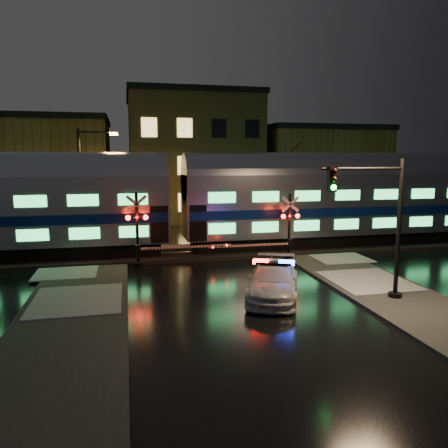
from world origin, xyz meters
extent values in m
plane|color=black|center=(0.00, 0.00, 0.00)|extent=(120.00, 120.00, 0.00)
cube|color=black|center=(0.00, 5.00, 0.12)|extent=(90.00, 4.20, 0.24)
cube|color=#2D2D2D|center=(-6.50, -6.00, 0.06)|extent=(4.00, 20.00, 0.12)
cube|color=#2D2D2D|center=(6.50, -6.00, 0.06)|extent=(4.00, 20.00, 0.12)
cube|color=brown|center=(-13.00, 22.00, 4.50)|extent=(14.00, 10.00, 9.00)
cube|color=brown|center=(2.00, 22.50, 5.75)|extent=(12.00, 11.00, 11.50)
cube|color=brown|center=(15.00, 22.00, 4.25)|extent=(12.00, 10.00, 8.50)
cube|color=black|center=(11.42, 5.00, 0.64)|extent=(24.00, 2.40, 0.80)
cube|color=#B7BAC1|center=(11.42, 5.00, 2.94)|extent=(25.00, 3.05, 3.80)
cube|color=navy|center=(11.42, 5.00, 2.54)|extent=(24.75, 3.09, 0.55)
cube|color=#3ADE6C|center=(11.42, 3.45, 1.79)|extent=(21.00, 0.05, 0.62)
cube|color=#3ADE6C|center=(11.42, 3.45, 3.59)|extent=(21.00, 0.05, 0.62)
cylinder|color=#B7BAC1|center=(11.42, 5.00, 4.64)|extent=(25.00, 3.05, 3.05)
imported|color=silver|center=(1.51, -3.96, 0.72)|extent=(3.73, 5.33, 1.43)
cube|color=black|center=(1.51, -3.96, 1.47)|extent=(1.53, 0.92, 0.10)
cube|color=#FF0C05|center=(1.01, -3.76, 1.51)|extent=(0.73, 0.56, 0.17)
cube|color=#1426FF|center=(2.01, -4.16, 1.51)|extent=(0.73, 0.56, 0.17)
cylinder|color=black|center=(4.62, 2.40, 0.14)|extent=(0.48, 0.48, 0.29)
cylinder|color=black|center=(4.62, 2.40, 1.90)|extent=(0.15, 0.15, 3.80)
sphere|color=#FF0C05|center=(4.19, 2.22, 2.57)|extent=(0.25, 0.25, 0.25)
sphere|color=#FF0C05|center=(5.05, 2.22, 2.57)|extent=(0.25, 0.25, 0.25)
cube|color=white|center=(2.25, 2.15, 1.00)|extent=(4.76, 0.10, 0.10)
cube|color=black|center=(4.62, 2.15, 1.00)|extent=(0.25, 0.30, 0.45)
cylinder|color=black|center=(-3.93, 2.40, 0.15)|extent=(0.51, 0.51, 0.30)
cylinder|color=black|center=(-3.93, 2.40, 2.03)|extent=(0.16, 0.16, 4.05)
sphere|color=#FF0C05|center=(-4.38, 2.22, 2.74)|extent=(0.26, 0.26, 0.26)
sphere|color=#FF0C05|center=(-3.47, 2.22, 2.74)|extent=(0.26, 0.26, 0.26)
cube|color=white|center=(-1.39, 2.15, 1.06)|extent=(5.06, 0.10, 0.10)
cube|color=black|center=(-3.93, 2.15, 1.06)|extent=(0.25, 0.30, 0.45)
cylinder|color=black|center=(6.33, -5.38, 0.15)|extent=(0.54, 0.54, 0.29)
cylinder|color=black|center=(6.33, -5.38, 2.90)|extent=(0.17, 0.17, 5.80)
cylinder|color=black|center=(4.59, -5.38, 5.41)|extent=(3.48, 0.12, 0.12)
cube|color=black|center=(3.24, -5.53, 5.03)|extent=(0.31, 0.27, 0.97)
sphere|color=#0CFF3F|center=(3.24, -5.69, 4.72)|extent=(0.21, 0.21, 0.21)
cylinder|color=black|center=(-7.33, 9.00, 3.84)|extent=(0.19, 0.19, 7.69)
cylinder|color=black|center=(-6.18, 9.00, 7.50)|extent=(2.31, 0.12, 0.12)
cube|color=orange|center=(-5.12, 9.00, 7.40)|extent=(0.53, 0.27, 0.17)
camera|label=1|loc=(-4.39, -20.88, 5.80)|focal=35.00mm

